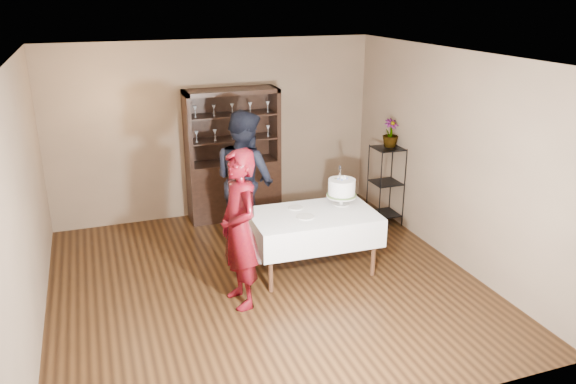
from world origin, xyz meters
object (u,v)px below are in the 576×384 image
china_hutch (233,176)px  potted_plant (391,133)px  man (245,180)px  plant_etagere (386,182)px  cake_table (313,227)px  cake (342,189)px  woman (240,229)px

china_hutch → potted_plant: (2.13, -1.01, 0.73)m
man → potted_plant: size_ratio=4.62×
man → plant_etagere: bearing=-114.8°
china_hutch → cake_table: 2.18m
plant_etagere → cake: (-1.16, -0.90, 0.33)m
china_hutch → cake_table: (0.47, -2.12, -0.07)m
man → cake_table: bearing=-176.3°
china_hutch → woman: 2.67m
cake_table → china_hutch: bearing=102.5°
woman → cake: size_ratio=3.40×
cake_table → cake: size_ratio=2.95×
cake_table → potted_plant: potted_plant is taller
cake_table → potted_plant: size_ratio=3.81×
man → china_hutch: bearing=-31.9°
woman → man: (0.47, 1.50, 0.05)m
woman → potted_plant: (2.72, 1.58, 0.49)m
cake → china_hutch: bearing=115.3°
china_hutch → potted_plant: china_hutch is taller
woman → man: man is taller
cake_table → potted_plant: bearing=33.8°
man → potted_plant: bearing=-113.9°
cake_table → woman: size_ratio=0.87×
plant_etagere → cake_table: plant_etagere is taller
woman → potted_plant: 3.18m
plant_etagere → cake_table: (-1.61, -1.07, -0.06)m
woman → china_hutch: bearing=158.7°
china_hutch → man: china_hutch is taller
cake_table → woman: (-1.06, -0.47, 0.31)m
plant_etagere → potted_plant: potted_plant is taller
man → cake: bearing=-155.7°
woman → man: bearing=153.9°
cake_table → man: size_ratio=0.82×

